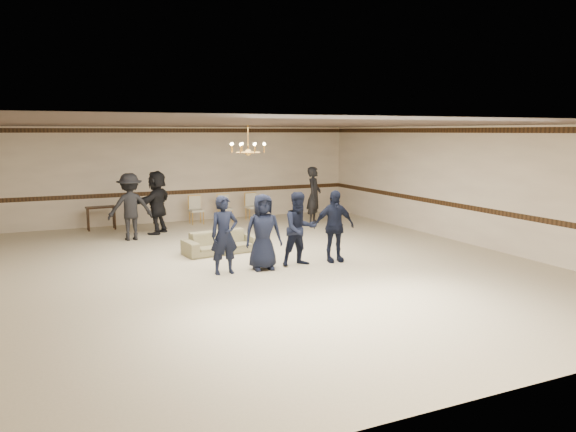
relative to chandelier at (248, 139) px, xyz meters
name	(u,v)px	position (x,y,z in m)	size (l,w,h in m)	color
room	(264,196)	(0.00, -1.00, -1.28)	(12.01, 14.01, 3.21)	beige
chair_rail	(186,192)	(0.00, 5.99, -1.88)	(12.00, 0.02, 0.14)	#382211
crown_molding	(185,130)	(0.00, 5.99, 0.21)	(12.00, 0.02, 0.14)	#382211
chandelier	(248,139)	(0.00, 0.00, 0.00)	(0.94, 0.94, 0.89)	gold
boy_a	(224,235)	(-1.08, -1.36, -2.03)	(0.62, 0.41, 1.70)	black
boy_b	(263,232)	(-0.18, -1.36, -2.03)	(0.83, 0.54, 1.70)	black
boy_c	(300,229)	(0.72, -1.36, -2.03)	(0.82, 0.64, 1.70)	black
boy_d	(334,226)	(1.62, -1.36, -2.03)	(0.99, 0.41, 1.70)	black
settee	(221,242)	(-0.52, 0.62, -2.60)	(1.89, 0.74, 0.55)	#7A7351
adult_left	(130,207)	(-2.30, 3.34, -1.93)	(1.22, 0.70, 1.90)	black
adult_mid	(157,202)	(-1.40, 4.04, -1.93)	(1.76, 0.56, 1.90)	black
adult_right	(314,195)	(3.70, 3.64, -1.93)	(0.69, 0.45, 1.90)	black
banquet_chair_left	(196,210)	(0.12, 5.21, -2.41)	(0.45, 0.45, 0.93)	beige
banquet_chair_mid	(225,208)	(1.12, 5.21, -2.41)	(0.45, 0.45, 0.93)	beige
banquet_chair_right	(253,207)	(2.12, 5.21, -2.41)	(0.45, 0.45, 0.93)	beige
console_table	(101,218)	(-2.88, 5.41, -2.51)	(0.88, 0.37, 0.74)	black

